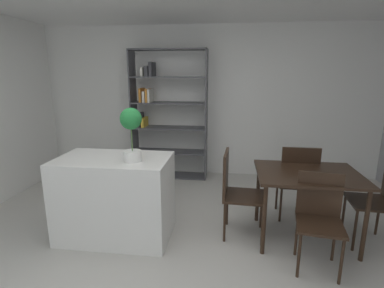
{
  "coord_description": "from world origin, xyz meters",
  "views": [
    {
      "loc": [
        0.64,
        -2.5,
        1.79
      ],
      "look_at": [
        0.24,
        0.64,
        1.03
      ],
      "focal_mm": 27.7,
      "sensor_mm": 36.0,
      "label": 1
    }
  ],
  "objects_px": {
    "dining_chair_island_side": "(235,187)",
    "potted_plant_on_island": "(131,129)",
    "kitchen_island": "(115,197)",
    "dining_chair_window_side": "(380,197)",
    "dining_table": "(308,180)",
    "dining_chair_far": "(298,177)",
    "open_bookshelf": "(163,116)",
    "dining_chair_near": "(319,212)"
  },
  "relations": [
    {
      "from": "dining_chair_island_side",
      "to": "potted_plant_on_island",
      "type": "bearing_deg",
      "value": 108.73
    },
    {
      "from": "potted_plant_on_island",
      "to": "dining_chair_island_side",
      "type": "bearing_deg",
      "value": 15.18
    },
    {
      "from": "kitchen_island",
      "to": "dining_chair_window_side",
      "type": "height_order",
      "value": "kitchen_island"
    },
    {
      "from": "potted_plant_on_island",
      "to": "dining_chair_window_side",
      "type": "xyz_separation_m",
      "value": [
        2.56,
        0.27,
        -0.72
      ]
    },
    {
      "from": "kitchen_island",
      "to": "dining_table",
      "type": "distance_m",
      "value": 2.09
    },
    {
      "from": "potted_plant_on_island",
      "to": "dining_chair_far",
      "type": "relative_size",
      "value": 0.58
    },
    {
      "from": "potted_plant_on_island",
      "to": "dining_table",
      "type": "height_order",
      "value": "potted_plant_on_island"
    },
    {
      "from": "open_bookshelf",
      "to": "dining_table",
      "type": "relative_size",
      "value": 2.04
    },
    {
      "from": "kitchen_island",
      "to": "open_bookshelf",
      "type": "height_order",
      "value": "open_bookshelf"
    },
    {
      "from": "dining_chair_near",
      "to": "potted_plant_on_island",
      "type": "bearing_deg",
      "value": -176.76
    },
    {
      "from": "kitchen_island",
      "to": "dining_chair_far",
      "type": "height_order",
      "value": "dining_chair_far"
    },
    {
      "from": "dining_chair_window_side",
      "to": "dining_chair_near",
      "type": "height_order",
      "value": "dining_chair_near"
    },
    {
      "from": "dining_chair_window_side",
      "to": "dining_chair_far",
      "type": "bearing_deg",
      "value": -116.74
    },
    {
      "from": "kitchen_island",
      "to": "open_bookshelf",
      "type": "relative_size",
      "value": 0.55
    },
    {
      "from": "dining_table",
      "to": "dining_chair_window_side",
      "type": "xyz_separation_m",
      "value": [
        0.74,
        -0.01,
        -0.15
      ]
    },
    {
      "from": "open_bookshelf",
      "to": "dining_chair_window_side",
      "type": "distance_m",
      "value": 3.33
    },
    {
      "from": "open_bookshelf",
      "to": "dining_table",
      "type": "height_order",
      "value": "open_bookshelf"
    },
    {
      "from": "dining_chair_far",
      "to": "dining_chair_window_side",
      "type": "height_order",
      "value": "dining_chair_far"
    },
    {
      "from": "dining_table",
      "to": "dining_chair_near",
      "type": "distance_m",
      "value": 0.47
    },
    {
      "from": "dining_chair_window_side",
      "to": "dining_chair_near",
      "type": "bearing_deg",
      "value": -55.42
    },
    {
      "from": "kitchen_island",
      "to": "open_bookshelf",
      "type": "xyz_separation_m",
      "value": [
        0.09,
        2.03,
        0.62
      ]
    },
    {
      "from": "dining_chair_near",
      "to": "kitchen_island",
      "type": "bearing_deg",
      "value": -178.59
    },
    {
      "from": "open_bookshelf",
      "to": "dining_chair_window_side",
      "type": "xyz_separation_m",
      "value": [
        2.72,
        -1.84,
        -0.54
      ]
    },
    {
      "from": "kitchen_island",
      "to": "dining_chair_island_side",
      "type": "height_order",
      "value": "dining_chair_island_side"
    },
    {
      "from": "dining_chair_far",
      "to": "dining_chair_window_side",
      "type": "relative_size",
      "value": 1.1
    },
    {
      "from": "kitchen_island",
      "to": "dining_chair_window_side",
      "type": "relative_size",
      "value": 1.39
    },
    {
      "from": "dining_table",
      "to": "dining_chair_near",
      "type": "bearing_deg",
      "value": -88.28
    },
    {
      "from": "potted_plant_on_island",
      "to": "dining_table",
      "type": "xyz_separation_m",
      "value": [
        1.82,
        0.28,
        -0.56
      ]
    },
    {
      "from": "potted_plant_on_island",
      "to": "dining_chair_window_side",
      "type": "relative_size",
      "value": 0.63
    },
    {
      "from": "open_bookshelf",
      "to": "potted_plant_on_island",
      "type": "bearing_deg",
      "value": -85.76
    },
    {
      "from": "dining_chair_far",
      "to": "dining_chair_window_side",
      "type": "xyz_separation_m",
      "value": [
        0.74,
        -0.44,
        -0.03
      ]
    },
    {
      "from": "kitchen_island",
      "to": "potted_plant_on_island",
      "type": "height_order",
      "value": "potted_plant_on_island"
    },
    {
      "from": "open_bookshelf",
      "to": "dining_chair_island_side",
      "type": "height_order",
      "value": "open_bookshelf"
    },
    {
      "from": "potted_plant_on_island",
      "to": "dining_chair_window_side",
      "type": "bearing_deg",
      "value": 6.13
    },
    {
      "from": "open_bookshelf",
      "to": "dining_chair_near",
      "type": "height_order",
      "value": "open_bookshelf"
    },
    {
      "from": "kitchen_island",
      "to": "open_bookshelf",
      "type": "distance_m",
      "value": 2.12
    },
    {
      "from": "open_bookshelf",
      "to": "dining_chair_far",
      "type": "bearing_deg",
      "value": -35.47
    },
    {
      "from": "dining_chair_near",
      "to": "dining_chair_far",
      "type": "bearing_deg",
      "value": 99.13
    },
    {
      "from": "potted_plant_on_island",
      "to": "dining_table",
      "type": "bearing_deg",
      "value": 8.78
    },
    {
      "from": "potted_plant_on_island",
      "to": "open_bookshelf",
      "type": "distance_m",
      "value": 2.13
    },
    {
      "from": "potted_plant_on_island",
      "to": "open_bookshelf",
      "type": "relative_size",
      "value": 0.25
    },
    {
      "from": "open_bookshelf",
      "to": "dining_table",
      "type": "distance_m",
      "value": 2.73
    }
  ]
}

